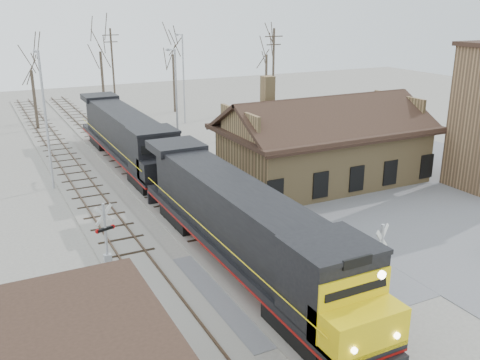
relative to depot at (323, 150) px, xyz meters
name	(u,v)px	position (x,y,z in m)	size (l,w,h in m)	color
ground	(260,287)	(-11.99, -12.00, -2.41)	(140.00, 140.00, 0.00)	#9D988E
road	(260,286)	(-11.99, -12.00, -2.39)	(60.00, 9.00, 0.03)	slate
parking_lot	(462,200)	(6.01, -8.00, -2.39)	(22.00, 26.00, 0.03)	slate
track_main	(158,191)	(-11.99, 3.00, -2.34)	(3.40, 90.00, 0.24)	#9D988E
track_siding	(94,201)	(-16.49, 3.00, -2.34)	(3.40, 90.00, 0.24)	#9D988E
depot	(323,150)	(0.00, 0.00, 0.00)	(15.20, 9.31, 7.90)	#9A7D4F
locomotive_lead	(245,229)	(-11.99, -10.47, -0.01)	(3.07, 20.54, 4.56)	black
locomotive_trailing	(128,138)	(-11.99, 10.35, -0.01)	(3.07, 20.54, 4.32)	black
crossbuck_near	(378,277)	(-8.99, -16.65, -0.37)	(1.17, 0.59, 4.37)	#A5A8AD
crossbuck_far	(106,241)	(-18.06, -7.53, -0.63)	(1.04, 0.40, 3.73)	#A5A8AD
streetlight_a	(45,114)	(-18.48, 7.40, 3.03)	(0.25, 2.04, 9.79)	#A5A8AD
streetlight_b	(176,100)	(-7.80, 10.05, 2.79)	(0.25, 2.04, 9.31)	#A5A8AD
streetlight_c	(183,74)	(-1.69, 24.28, 2.99)	(0.25, 2.04, 9.70)	#A5A8AD
utility_pole_b	(113,69)	(-6.90, 34.48, 2.83)	(2.00, 0.24, 10.03)	#382D23
utility_pole_c	(273,79)	(4.94, 15.98, 3.07)	(2.00, 0.24, 10.49)	#382D23
tree_b	(30,60)	(-16.94, 28.21, 4.84)	(4.16, 4.16, 10.19)	#382D23
tree_c	(99,41)	(-8.49, 33.51, 6.25)	(4.96, 4.96, 12.15)	#382D23
tree_d	(173,44)	(-0.39, 30.86, 5.74)	(4.67, 4.67, 11.44)	#382D23
tree_e	(267,45)	(10.47, 27.13, 5.54)	(4.56, 4.56, 11.16)	#382D23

